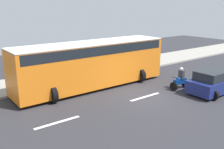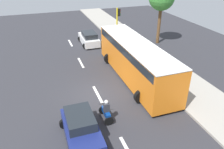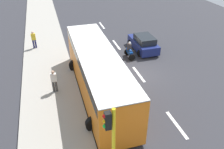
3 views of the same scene
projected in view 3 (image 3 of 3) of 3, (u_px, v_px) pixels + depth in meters
ground_plane at (139, 75)px, 18.73m from camera, size 40.00×60.00×0.10m
sidewalk at (50, 88)px, 16.97m from camera, size 4.00×60.00×0.15m
lane_stripe_far_north at (102, 25)px, 28.50m from camera, size 0.20×2.40×0.01m
lane_stripe_north at (116, 45)px, 23.60m from camera, size 0.20×2.40×0.01m
lane_stripe_mid at (139, 74)px, 18.70m from camera, size 0.20×2.40×0.01m
lane_stripe_south at (177, 125)px, 13.80m from camera, size 0.20×2.40×0.01m
car_dark_blue at (143, 43)px, 22.20m from camera, size 2.21×3.85×1.52m
city_bus at (98, 70)px, 15.61m from camera, size 3.20×11.00×3.16m
motorcycle at (130, 51)px, 20.89m from camera, size 0.60×1.30×1.53m
pedestrian_near_signal at (34, 39)px, 22.18m from camera, size 0.40×0.24×1.69m
pedestrian_by_tree at (54, 80)px, 16.00m from camera, size 0.40×0.24×1.69m
traffic_light_corner at (111, 141)px, 8.94m from camera, size 0.49×0.24×4.50m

